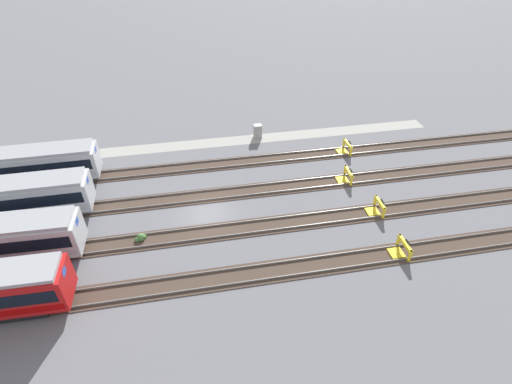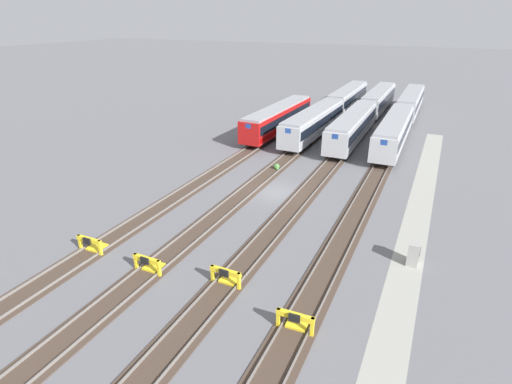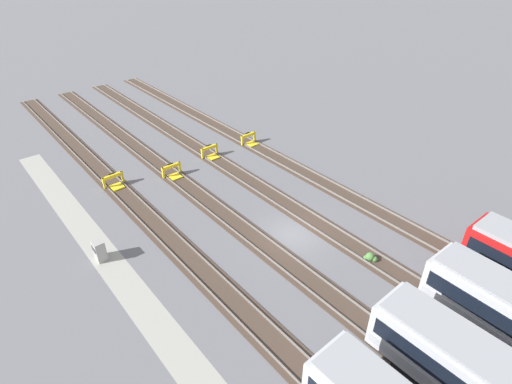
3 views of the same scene
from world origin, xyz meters
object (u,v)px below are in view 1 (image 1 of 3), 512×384
at_px(bumper_stop_nearest_track, 345,148).
at_px(weed_clump, 141,238).
at_px(bumper_stop_middle_track, 377,208).
at_px(bumper_stop_far_inner_track, 401,249).
at_px(bumper_stop_near_inner_track, 346,176).
at_px(electrical_cabinet, 258,131).

bearing_deg(bumper_stop_nearest_track, weed_clump, 24.98).
height_order(bumper_stop_nearest_track, bumper_stop_middle_track, same).
bearing_deg(bumper_stop_far_inner_track, bumper_stop_near_inner_track, -85.77).
height_order(bumper_stop_nearest_track, bumper_stop_near_inner_track, same).
distance_m(bumper_stop_middle_track, weed_clump, 20.34).
relative_size(bumper_stop_far_inner_track, electrical_cabinet, 1.25).
xyz_separation_m(electrical_cabinet, weed_clump, (12.48, 14.71, -0.56)).
xyz_separation_m(bumper_stop_nearest_track, bumper_stop_far_inner_track, (1.07, 15.15, 0.00)).
bearing_deg(electrical_cabinet, bumper_stop_middle_track, 117.77).
bearing_deg(bumper_stop_near_inner_track, bumper_stop_nearest_track, -109.86).
bearing_deg(electrical_cabinet, weed_clump, 49.70).
bearing_deg(electrical_cabinet, bumper_stop_far_inner_track, 110.93).
distance_m(bumper_stop_nearest_track, weed_clump, 23.38).
xyz_separation_m(bumper_stop_middle_track, bumper_stop_far_inner_track, (0.22, 5.06, 0.00)).
bearing_deg(electrical_cabinet, bumper_stop_near_inner_track, 124.93).
relative_size(bumper_stop_nearest_track, bumper_stop_middle_track, 1.00).
bearing_deg(bumper_stop_middle_track, electrical_cabinet, -62.23).
bearing_deg(bumper_stop_nearest_track, bumper_stop_far_inner_track, 85.95).
height_order(bumper_stop_far_inner_track, weed_clump, bumper_stop_far_inner_track).
distance_m(bumper_stop_near_inner_track, weed_clump, 19.97).
relative_size(bumper_stop_near_inner_track, weed_clump, 2.18).
relative_size(bumper_stop_near_inner_track, bumper_stop_middle_track, 1.00).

